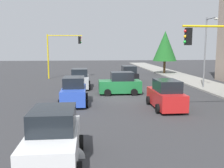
{
  "coord_description": "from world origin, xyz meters",
  "views": [
    {
      "loc": [
        19.96,
        -2.32,
        4.13
      ],
      "look_at": [
        0.01,
        -0.39,
        1.2
      ],
      "focal_mm": 40.39,
      "sensor_mm": 36.0,
      "label": 1
    }
  ],
  "objects": [
    {
      "name": "car_silver",
      "position": [
        -5.66,
        -3.15,
        0.9
      ],
      "size": [
        4.03,
        2.12,
        1.98
      ],
      "color": "#B2B5BA",
      "rests_on": "ground"
    },
    {
      "name": "car_black",
      "position": [
        -9.42,
        2.49,
        0.9
      ],
      "size": [
        4.16,
        2.07,
        1.98
      ],
      "color": "black",
      "rests_on": "ground"
    },
    {
      "name": "traffic_signal_far_right",
      "position": [
        -14.0,
        -5.72,
        4.09
      ],
      "size": [
        0.36,
        4.59,
        5.79
      ],
      "color": "yellow",
      "rests_on": "ground"
    },
    {
      "name": "car_green",
      "position": [
        -2.0,
        0.53,
        0.9
      ],
      "size": [
        2.07,
        3.7,
        1.98
      ],
      "color": "#1E7238",
      "rests_on": "ground"
    },
    {
      "name": "sidewalk_kerb",
      "position": [
        -5.0,
        10.5,
        0.07
      ],
      "size": [
        80.0,
        4.0,
        0.15
      ],
      "primitive_type": "cube",
      "color": "gray",
      "rests_on": "ground"
    },
    {
      "name": "street_lamp_curbside",
      "position": [
        -3.61,
        9.2,
        4.35
      ],
      "size": [
        2.15,
        0.28,
        7.0
      ],
      "color": "slate",
      "rests_on": "ground"
    },
    {
      "name": "car_white",
      "position": [
        11.26,
        -3.57,
        0.9
      ],
      "size": [
        3.95,
        2.06,
        1.98
      ],
      "color": "white",
      "rests_on": "ground"
    },
    {
      "name": "ground_plane",
      "position": [
        0.0,
        0.0,
        0.0
      ],
      "size": [
        120.0,
        120.0,
        0.0
      ],
      "primitive_type": "plane",
      "color": "#353538"
    },
    {
      "name": "car_blue",
      "position": [
        1.62,
        -3.35,
        0.9
      ],
      "size": [
        3.95,
        2.02,
        1.98
      ],
      "color": "blue",
      "rests_on": "ground"
    },
    {
      "name": "lane_arrow_near",
      "position": [
        11.51,
        -3.0,
        0.01
      ],
      "size": [
        2.4,
        1.1,
        1.1
      ],
      "color": "silver",
      "rests_on": "ground"
    },
    {
      "name": "car_red",
      "position": [
        3.66,
        2.92,
        0.9
      ],
      "size": [
        4.03,
        1.98,
        1.98
      ],
      "color": "red",
      "rests_on": "ground"
    },
    {
      "name": "tree_roadside_far",
      "position": [
        -18.0,
        9.5,
        4.31
      ],
      "size": [
        3.62,
        3.62,
        6.59
      ],
      "color": "brown",
      "rests_on": "ground"
    }
  ]
}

